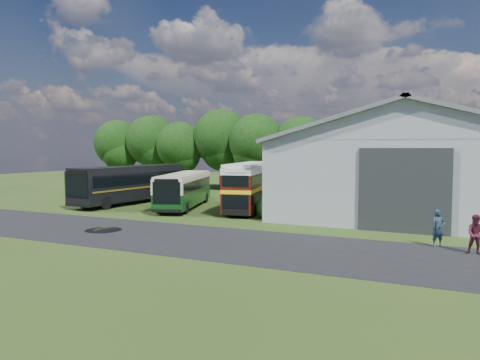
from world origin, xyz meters
The scene contains 18 objects.
ground centered at (0.00, 0.00, 0.00)m, with size 120.00×120.00×0.00m, color #253E13.
asphalt_road centered at (3.00, -3.00, 0.00)m, with size 60.00×8.00×0.02m, color black.
puddle centered at (-1.50, -3.00, 0.00)m, with size 2.20×2.20×0.01m, color black.
storage_shed centered at (15.00, 15.98, 4.17)m, with size 18.80×24.80×8.15m.
tree_far_left centered at (-23.00, 24.00, 5.56)m, with size 6.12×6.12×8.64m.
tree_left_a centered at (-18.00, 24.50, 5.87)m, with size 6.46×6.46×9.12m.
tree_left_b centered at (-13.00, 23.50, 5.25)m, with size 5.78×5.78×8.16m.
tree_mid centered at (-8.00, 24.80, 6.18)m, with size 6.80×6.80×9.60m.
tree_right_a centered at (-3.00, 23.80, 5.69)m, with size 6.26×6.26×8.83m.
tree_right_b centered at (2.00, 24.60, 5.44)m, with size 5.98×5.98×8.45m.
shrub_front centered at (5.60, 6.00, 0.00)m, with size 1.70×1.70×1.70m, color #194714.
shrub_mid centered at (5.60, 8.00, 0.00)m, with size 1.60×1.60×1.60m, color #194714.
shrub_back centered at (5.60, 10.00, 0.00)m, with size 1.80×1.80×1.80m, color #194714.
bus_green_single centered at (-2.85, 8.29, 1.53)m, with size 5.50×10.63×2.87m.
bus_maroon_double centered at (2.90, 8.78, 1.90)m, with size 3.94×9.13×3.81m.
bus_dark_single centered at (-8.89, 8.83, 1.79)m, with size 3.60×12.35×3.36m.
visitor_a centered at (17.05, 0.63, 0.94)m, with size 0.68×0.45×1.88m, color #1A2D3B.
visitor_b centered at (18.75, -0.44, 0.94)m, with size 0.91×0.71×1.87m, color #451622.
Camera 1 is at (18.05, -24.75, 5.03)m, focal length 35.00 mm.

